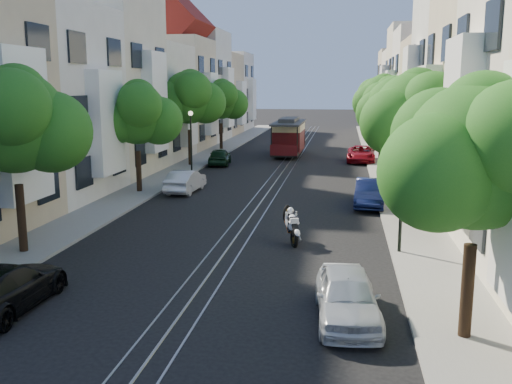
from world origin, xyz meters
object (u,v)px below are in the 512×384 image
at_px(tree_w_b, 138,115).
at_px(parked_car_w_near, 4,288).
at_px(parked_car_e_mid, 370,193).
at_px(tree_w_d, 221,101).
at_px(sportbike_rider, 291,223).
at_px(tree_e_c, 395,109).
at_px(lamp_west, 191,132).
at_px(parked_car_w_mid, 186,181).
at_px(parked_car_e_far, 361,154).
at_px(tree_w_a, 15,123).
at_px(parked_car_e_near, 347,296).
at_px(tree_w_c, 190,98).
at_px(cable_car, 289,135).
at_px(parked_car_w_far, 220,157).
at_px(tree_e_a, 480,159).
at_px(tree_e_d, 383,100).
at_px(lamp_east, 403,177).
at_px(tree_e_b, 416,116).

xyz_separation_m(tree_w_b, parked_car_w_near, (2.34, -16.96, -3.74)).
relative_size(parked_car_e_mid, parked_car_w_near, 0.91).
height_order(tree_w_d, sportbike_rider, tree_w_d).
bearing_deg(tree_e_c, lamp_west, 171.51).
bearing_deg(parked_car_w_mid, parked_car_e_far, -122.57).
distance_m(tree_w_a, parked_car_e_near, 12.94).
relative_size(tree_w_c, parked_car_w_mid, 1.82).
relative_size(tree_w_c, cable_car, 0.92).
xyz_separation_m(sportbike_rider, parked_car_w_mid, (-6.97, 9.81, -0.16)).
xyz_separation_m(sportbike_rider, parked_car_w_far, (-7.42, 21.02, -0.15)).
bearing_deg(lamp_west, tree_w_b, -95.97).
height_order(sportbike_rider, parked_car_w_near, sportbike_rider).
bearing_deg(tree_w_d, parked_car_e_near, -73.20).
height_order(tree_e_a, parked_car_w_far, tree_e_a).
height_order(tree_e_d, tree_w_a, tree_e_d).
bearing_deg(parked_car_w_near, lamp_west, -86.55).
bearing_deg(tree_e_c, lamp_east, -93.44).
bearing_deg(parked_car_e_mid, sportbike_rider, -109.74).
height_order(tree_e_b, sportbike_rider, tree_e_b).
xyz_separation_m(tree_e_b, tree_w_d, (-14.40, 27.00, -0.13)).
bearing_deg(tree_w_c, tree_e_c, -19.15).
relative_size(tree_e_c, tree_w_d, 1.00).
xyz_separation_m(tree_e_b, cable_car, (-7.76, 23.89, -2.99)).
xyz_separation_m(tree_w_b, lamp_west, (0.84, 8.02, -1.55)).
distance_m(tree_e_a, tree_w_a, 15.25).
bearing_deg(tree_e_b, tree_w_a, -154.08).
relative_size(tree_w_b, tree_w_c, 0.88).
bearing_deg(tree_e_a, tree_e_c, 90.00).
distance_m(tree_e_b, parked_car_w_near, 17.47).
bearing_deg(tree_e_d, tree_w_b, -130.27).
height_order(tree_w_a, sportbike_rider, tree_w_a).
relative_size(lamp_east, parked_car_e_far, 0.89).
bearing_deg(parked_car_w_far, tree_w_b, 74.36).
distance_m(tree_e_c, tree_w_d, 21.53).
bearing_deg(tree_w_b, tree_w_a, -90.00).
relative_size(sportbike_rider, parked_car_w_mid, 0.47).
bearing_deg(parked_car_w_far, tree_e_b, 120.14).
distance_m(tree_e_b, tree_w_b, 15.25).
relative_size(tree_w_a, sportbike_rider, 3.64).
xyz_separation_m(tree_w_b, parked_car_e_far, (12.74, 15.30, -3.75)).
distance_m(tree_w_b, sportbike_rider, 13.58).
relative_size(tree_w_b, parked_car_e_near, 1.59).
relative_size(cable_car, parked_car_e_far, 1.65).
distance_m(lamp_west, cable_car, 12.37).
xyz_separation_m(lamp_east, parked_car_e_near, (-1.90, -6.25, -2.17)).
relative_size(tree_e_b, parked_car_w_mid, 1.72).
height_order(tree_e_d, parked_car_w_far, tree_e_d).
xyz_separation_m(cable_car, parked_car_w_mid, (-4.18, -18.18, -1.11)).
height_order(cable_car, parked_car_w_far, cable_car).
distance_m(lamp_west, parked_car_e_near, 26.60).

